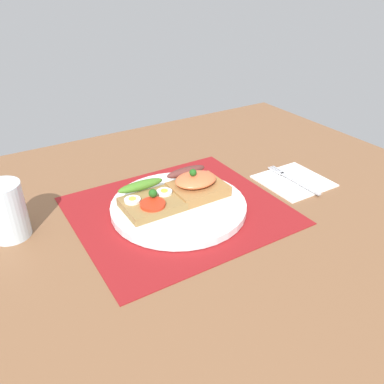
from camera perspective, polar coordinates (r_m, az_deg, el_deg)
ground_plane at (r=76.25cm, az=-1.92°, el=-3.75°), size 120.00×90.00×3.20cm
placemat at (r=75.29cm, az=-1.95°, el=-2.64°), size 38.34×34.22×0.30cm
plate at (r=74.83cm, az=-1.96°, el=-2.08°), size 25.83×25.83×1.45cm
sandwich_egg_tomato at (r=73.28cm, az=-6.15°, el=-1.17°), size 10.59×10.05×3.82cm
sandwich_salmon at (r=76.95cm, az=0.56°, el=1.19°), size 10.35×9.85×5.36cm
napkin at (r=88.21cm, az=14.58°, el=1.65°), size 13.63×13.34×0.60cm
fork at (r=87.73cm, az=14.35°, el=1.86°), size 1.62×14.86×0.32cm
drinking_glass at (r=73.03cm, az=-25.45°, el=-2.51°), size 6.57×6.57×10.04cm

